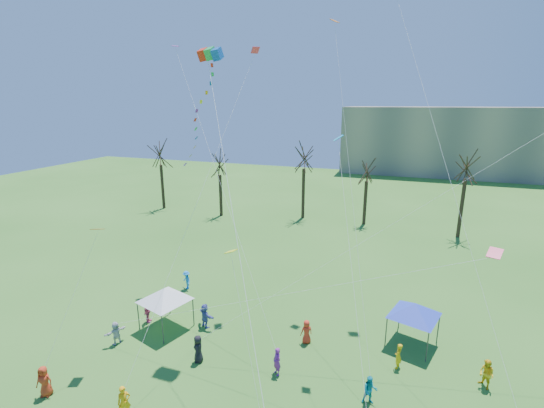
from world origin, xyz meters
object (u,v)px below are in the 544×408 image
(canopy_tent_white, at_px, (165,294))
(canopy_tent_blue, at_px, (415,309))
(big_box_kite, at_px, (203,118))
(distant_building, at_px, (482,142))

(canopy_tent_white, xyz_separation_m, canopy_tent_blue, (16.96, 3.88, -0.08))
(big_box_kite, relative_size, canopy_tent_white, 5.44)
(distant_building, height_order, big_box_kite, big_box_kite)
(canopy_tent_white, bearing_deg, canopy_tent_blue, 12.89)
(distant_building, xyz_separation_m, canopy_tent_white, (-31.48, -74.03, -4.81))
(distant_building, bearing_deg, canopy_tent_white, -113.04)
(distant_building, relative_size, canopy_tent_white, 14.83)
(canopy_tent_white, height_order, canopy_tent_blue, canopy_tent_white)
(distant_building, distance_m, canopy_tent_white, 80.59)
(distant_building, bearing_deg, big_box_kite, -110.89)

